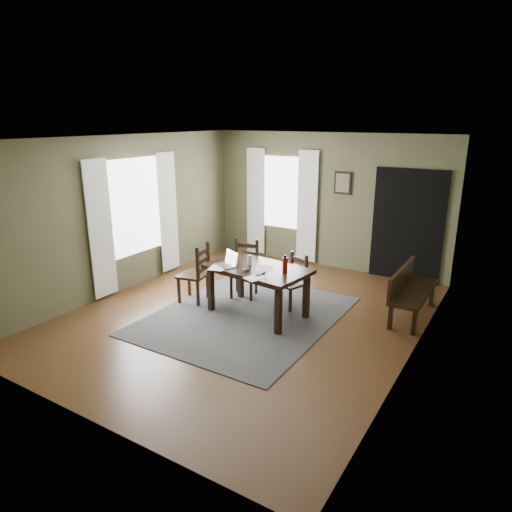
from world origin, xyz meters
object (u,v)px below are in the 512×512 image
Objects in this scene: bench at (409,288)px; water_bottle at (285,265)px; laptop at (228,262)px; dining_table at (258,273)px; chair_end at (196,274)px; chair_back_left at (245,269)px; chair_back_right at (293,281)px.

bench is 5.15× the size of water_bottle.
laptop is at bearing -170.61° from water_bottle.
dining_table is 0.49m from laptop.
dining_table is 1.18× the size of bench.
chair_end is at bearing -167.57° from dining_table.
chair_back_left is 3.60× the size of water_bottle.
bench is at bearing 36.85° from water_bottle.
bench is at bearing 37.34° from dining_table.
chair_end is 0.85m from chair_back_left.
chair_back_left is 0.70× the size of bench.
chair_back_left is (-0.60, 0.55, -0.20)m from dining_table.
chair_back_left is 1.12× the size of chair_back_right.
dining_table is 1.69× the size of chair_back_left.
bench is 2.82m from laptop.
chair_end is 1.61m from chair_back_right.
bench is (3.17, 1.24, -0.02)m from chair_end.
bench is at bearing -4.38° from chair_back_left.
laptop is (-0.44, -0.16, 0.15)m from dining_table.
dining_table is 6.07× the size of water_bottle.
chair_back_left is (0.55, 0.65, -0.01)m from chair_end.
dining_table is 4.12× the size of laptop.
chair_end is at bearing -161.18° from laptop.
bench is at bearing 52.60° from laptop.
chair_back_left is at bearing 127.18° from laptop.
chair_back_left reaches higher than dining_table.
chair_back_left is 2.45× the size of laptop.
dining_table is at bearing 83.80° from chair_end.
water_bottle reaches higher than laptop.
bench is at bearing 37.48° from chair_back_right.
chair_end reaches higher than dining_table.
laptop is (-0.76, -0.73, 0.41)m from chair_back_right.
chair_back_right is at bearing -16.16° from chair_back_left.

